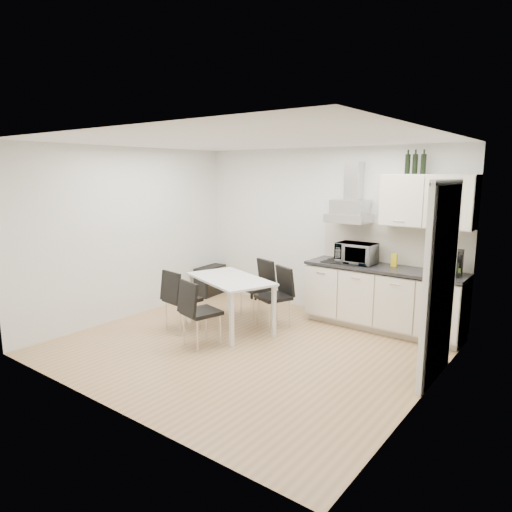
% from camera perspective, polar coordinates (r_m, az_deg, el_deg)
% --- Properties ---
extents(ground, '(4.50, 4.50, 0.00)m').
position_cam_1_polar(ground, '(6.02, -1.39, -11.27)').
color(ground, tan).
rests_on(ground, ground).
extents(wall_back, '(4.50, 0.10, 2.60)m').
position_cam_1_polar(wall_back, '(7.32, 8.35, 3.08)').
color(wall_back, white).
rests_on(wall_back, ground).
extents(wall_front, '(4.50, 0.10, 2.60)m').
position_cam_1_polar(wall_front, '(4.32, -18.23, -2.50)').
color(wall_front, white).
rests_on(wall_front, ground).
extents(wall_left, '(0.10, 4.00, 2.60)m').
position_cam_1_polar(wall_left, '(7.27, -15.48, 2.76)').
color(wall_left, white).
rests_on(wall_left, ground).
extents(wall_right, '(0.10, 4.00, 2.60)m').
position_cam_1_polar(wall_right, '(4.64, 20.88, -1.79)').
color(wall_right, white).
rests_on(wall_right, ground).
extents(ceiling, '(4.50, 4.50, 0.00)m').
position_cam_1_polar(ceiling, '(5.60, -1.51, 14.27)').
color(ceiling, white).
rests_on(ceiling, wall_back).
extents(doorway, '(0.08, 1.04, 2.10)m').
position_cam_1_polar(doorway, '(5.22, 22.00, -3.36)').
color(doorway, white).
rests_on(doorway, ground).
extents(kitchenette, '(2.22, 0.64, 2.52)m').
position_cam_1_polar(kitchenette, '(6.67, 16.15, -2.05)').
color(kitchenette, beige).
rests_on(kitchenette, ground).
extents(dining_table, '(1.51, 1.18, 0.75)m').
position_cam_1_polar(dining_table, '(6.50, -3.24, -3.49)').
color(dining_table, white).
rests_on(dining_table, ground).
extents(chair_far_left, '(0.57, 0.61, 0.88)m').
position_cam_1_polar(chair_far_left, '(7.11, 0.02, -4.10)').
color(chair_far_left, black).
rests_on(chair_far_left, ground).
extents(chair_far_right, '(0.60, 0.63, 0.88)m').
position_cam_1_polar(chair_far_right, '(6.61, 2.18, -5.24)').
color(chair_far_right, black).
rests_on(chair_far_right, ground).
extents(chair_near_left, '(0.50, 0.56, 0.88)m').
position_cam_1_polar(chair_near_left, '(6.57, -9.15, -5.46)').
color(chair_near_left, black).
rests_on(chair_near_left, ground).
extents(chair_near_right, '(0.55, 0.59, 0.88)m').
position_cam_1_polar(chair_near_right, '(5.96, -6.81, -7.08)').
color(chair_near_right, black).
rests_on(chair_near_right, ground).
extents(guitar_amp, '(0.33, 0.65, 0.53)m').
position_cam_1_polar(guitar_amp, '(8.42, -5.74, -3.06)').
color(guitar_amp, black).
rests_on(guitar_amp, ground).
extents(floor_speaker, '(0.22, 0.21, 0.32)m').
position_cam_1_polar(floor_speaker, '(8.11, 0.21, -4.29)').
color(floor_speaker, black).
rests_on(floor_speaker, ground).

